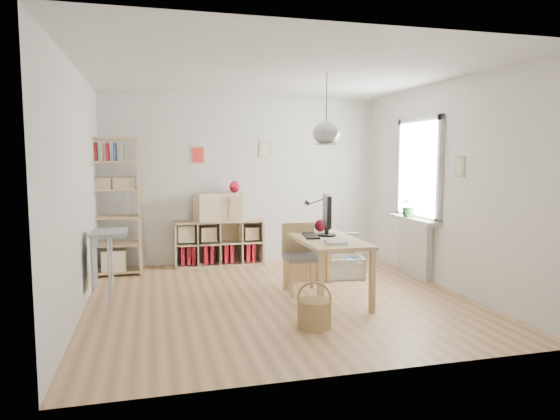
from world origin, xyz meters
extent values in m
plane|color=tan|center=(0.00, 0.00, 0.00)|extent=(4.50, 4.50, 0.00)
plane|color=white|center=(0.00, 2.25, 1.35)|extent=(4.50, 0.00, 4.50)
plane|color=white|center=(0.00, -2.25, 1.35)|extent=(4.50, 0.00, 4.50)
plane|color=white|center=(-2.25, 0.00, 1.35)|extent=(0.00, 4.50, 4.50)
plane|color=white|center=(2.25, 0.00, 1.35)|extent=(0.00, 4.50, 4.50)
plane|color=white|center=(0.00, 0.00, 2.70)|extent=(4.50, 4.50, 0.00)
cylinder|color=black|center=(0.55, -0.15, 2.36)|extent=(0.01, 0.01, 0.68)
ellipsoid|color=silver|center=(0.55, -0.15, 2.00)|extent=(0.32, 0.32, 0.27)
cube|color=white|center=(2.23, 0.60, 1.55)|extent=(0.03, 1.00, 1.30)
cube|color=silver|center=(2.21, 0.06, 1.55)|extent=(0.06, 0.08, 1.46)
cube|color=silver|center=(2.21, 1.14, 1.55)|extent=(0.06, 0.08, 1.46)
cube|color=silver|center=(2.21, 0.60, 2.24)|extent=(0.06, 1.16, 0.08)
cube|color=silver|center=(2.21, 0.60, 0.86)|extent=(0.06, 1.16, 0.08)
cube|color=silver|center=(2.19, 0.60, 0.40)|extent=(0.10, 0.80, 0.80)
cube|color=silver|center=(2.14, 0.60, 0.83)|extent=(0.22, 1.20, 0.06)
cube|color=tan|center=(0.55, -0.15, 0.73)|extent=(0.70, 1.50, 0.04)
cube|color=tan|center=(0.25, -0.85, 0.35)|extent=(0.06, 0.06, 0.71)
cube|color=tan|center=(0.25, 0.55, 0.35)|extent=(0.06, 0.06, 0.71)
cube|color=tan|center=(0.85, -0.85, 0.35)|extent=(0.06, 0.06, 0.71)
cube|color=tan|center=(0.85, 0.55, 0.35)|extent=(0.06, 0.06, 0.71)
cube|color=#CAB085|center=(-0.45, 2.04, 0.01)|extent=(1.40, 0.38, 0.03)
cube|color=#CAB085|center=(-0.45, 2.04, 0.70)|extent=(1.40, 0.38, 0.03)
cube|color=#CAB085|center=(-1.14, 2.04, 0.36)|extent=(0.03, 0.38, 0.72)
cube|color=#CAB085|center=(0.23, 2.04, 0.36)|extent=(0.03, 0.38, 0.72)
cube|color=#CAB085|center=(-0.45, 2.22, 0.36)|extent=(1.40, 0.02, 0.72)
cube|color=maroon|center=(-1.03, 2.06, 0.19)|extent=(0.06, 0.26, 0.30)
cube|color=maroon|center=(-0.94, 2.06, 0.19)|extent=(0.05, 0.26, 0.30)
cube|color=maroon|center=(-0.86, 2.06, 0.19)|extent=(0.05, 0.26, 0.30)
cube|color=maroon|center=(-0.67, 2.06, 0.19)|extent=(0.05, 0.26, 0.30)
cube|color=maroon|center=(-0.58, 2.06, 0.19)|extent=(0.05, 0.26, 0.30)
cube|color=maroon|center=(-0.35, 2.06, 0.19)|extent=(0.06, 0.26, 0.30)
cube|color=maroon|center=(-0.26, 2.06, 0.19)|extent=(0.06, 0.26, 0.30)
cube|color=maroon|center=(0.00, 2.06, 0.19)|extent=(0.06, 0.26, 0.30)
cube|color=maroon|center=(0.09, 2.06, 0.19)|extent=(0.05, 0.26, 0.30)
cube|color=tan|center=(-2.41, 1.80, 1.00)|extent=(0.04, 0.38, 2.00)
cube|color=tan|center=(-1.65, 1.80, 1.00)|extent=(0.04, 0.38, 2.00)
cube|color=tan|center=(-2.03, 1.80, 0.05)|extent=(0.76, 0.38, 0.03)
cube|color=tan|center=(-2.03, 1.80, 0.45)|extent=(0.76, 0.38, 0.03)
cube|color=tan|center=(-2.03, 1.80, 0.85)|extent=(0.76, 0.38, 0.03)
cube|color=tan|center=(-2.03, 1.80, 1.25)|extent=(0.76, 0.38, 0.03)
cube|color=tan|center=(-2.03, 1.80, 1.65)|extent=(0.76, 0.38, 0.03)
cube|color=tan|center=(-2.03, 1.80, 1.98)|extent=(0.76, 0.38, 0.03)
cube|color=#2B589E|center=(-2.31, 1.80, 1.79)|extent=(0.04, 0.18, 0.26)
cube|color=maroon|center=(-2.23, 1.80, 1.79)|extent=(0.04, 0.18, 0.26)
cube|color=#F2E6B9|center=(-2.15, 1.80, 1.79)|extent=(0.04, 0.18, 0.26)
cube|color=maroon|center=(-2.07, 1.80, 1.79)|extent=(0.04, 0.18, 0.26)
cube|color=#2B589E|center=(-1.97, 1.80, 1.79)|extent=(0.04, 0.18, 0.26)
cube|color=#F2E6B9|center=(-1.87, 1.80, 1.79)|extent=(0.04, 0.18, 0.26)
cube|color=gray|center=(-1.97, 0.35, 0.83)|extent=(0.40, 0.55, 0.04)
cylinder|color=silver|center=(-1.97, 0.13, 0.41)|extent=(0.03, 0.03, 0.82)
cylinder|color=silver|center=(-1.97, 0.57, 0.41)|extent=(0.03, 0.03, 0.82)
cube|color=gray|center=(-2.15, 0.35, 0.50)|extent=(0.02, 0.50, 0.62)
cube|color=gray|center=(0.35, 0.15, 0.46)|extent=(0.43, 0.43, 0.06)
cube|color=tan|center=(0.16, -0.03, 0.21)|extent=(0.04, 0.04, 0.43)
cube|color=tan|center=(0.17, 0.33, 0.21)|extent=(0.04, 0.04, 0.43)
cube|color=tan|center=(0.53, -0.04, 0.21)|extent=(0.04, 0.04, 0.43)
cube|color=tan|center=(0.53, 0.33, 0.21)|extent=(0.04, 0.04, 0.43)
cube|color=tan|center=(0.35, 0.34, 0.68)|extent=(0.43, 0.04, 0.39)
cylinder|color=olive|center=(0.09, -1.13, 0.14)|extent=(0.34, 0.34, 0.28)
torus|color=olive|center=(0.09, -1.13, 0.30)|extent=(0.33, 0.17, 0.35)
cube|color=silver|center=(1.14, 0.77, 0.01)|extent=(0.63, 0.48, 0.02)
cube|color=silver|center=(0.86, 0.81, 0.15)|extent=(0.08, 0.40, 0.30)
cube|color=silver|center=(1.41, 0.72, 0.15)|extent=(0.08, 0.40, 0.30)
cube|color=silver|center=(1.11, 0.58, 0.15)|extent=(0.57, 0.11, 0.30)
cube|color=silver|center=(1.17, 0.95, 0.15)|extent=(0.57, 0.11, 0.30)
cube|color=silver|center=(1.20, 1.12, 0.43)|extent=(0.60, 0.28, 0.37)
sphere|color=yellow|center=(0.99, 0.73, 0.22)|extent=(0.13, 0.13, 0.13)
sphere|color=blue|center=(1.25, 0.80, 0.22)|extent=(0.13, 0.13, 0.13)
sphere|color=#B65716|center=(1.12, 0.75, 0.22)|extent=(0.13, 0.13, 0.13)
sphere|color=#429034|center=(1.28, 0.66, 0.22)|extent=(0.13, 0.13, 0.13)
cylinder|color=black|center=(0.61, -0.04, 0.76)|extent=(0.23, 0.23, 0.02)
cylinder|color=black|center=(0.61, -0.04, 0.82)|extent=(0.05, 0.05, 0.11)
cube|color=black|center=(0.61, -0.04, 1.07)|extent=(0.19, 0.58, 0.38)
cube|color=black|center=(0.40, -0.05, 0.76)|extent=(0.24, 0.46, 0.02)
cylinder|color=black|center=(0.81, 0.45, 0.77)|extent=(0.06, 0.06, 0.04)
cylinder|color=black|center=(0.81, 0.45, 0.96)|extent=(0.02, 0.02, 0.38)
cone|color=black|center=(0.49, 0.37, 1.13)|extent=(0.09, 0.07, 0.09)
sphere|color=#500A16|center=(0.65, 0.34, 0.83)|extent=(0.15, 0.15, 0.15)
cube|color=silver|center=(0.53, -0.57, 0.76)|extent=(0.28, 0.33, 0.03)
cube|color=#CAB085|center=(-0.45, 2.04, 0.94)|extent=(0.83, 0.53, 0.44)
ellipsoid|color=maroon|center=(-0.20, 2.04, 1.25)|extent=(0.16, 0.16, 0.19)
imported|color=#225B23|center=(2.12, 0.68, 1.02)|extent=(0.32, 0.28, 0.32)
camera|label=1|loc=(-1.47, -5.78, 1.71)|focal=32.00mm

